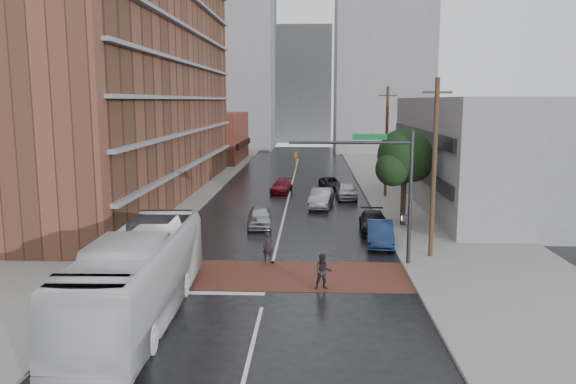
# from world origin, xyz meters

# --- Properties ---
(ground) EXTENTS (160.00, 160.00, 0.00)m
(ground) POSITION_xyz_m (0.00, 0.00, 0.00)
(ground) COLOR black
(ground) RESTS_ON ground
(crosswalk) EXTENTS (14.00, 5.00, 0.02)m
(crosswalk) POSITION_xyz_m (0.00, 0.50, 0.01)
(crosswalk) COLOR brown
(crosswalk) RESTS_ON ground
(sidewalk_west) EXTENTS (9.00, 90.00, 0.15)m
(sidewalk_west) POSITION_xyz_m (-11.50, 25.00, 0.07)
(sidewalk_west) COLOR gray
(sidewalk_west) RESTS_ON ground
(sidewalk_east) EXTENTS (9.00, 90.00, 0.15)m
(sidewalk_east) POSITION_xyz_m (11.50, 25.00, 0.07)
(sidewalk_east) COLOR gray
(sidewalk_east) RESTS_ON ground
(apartment_block) EXTENTS (10.00, 44.00, 28.00)m
(apartment_block) POSITION_xyz_m (-14.00, 24.00, 14.00)
(apartment_block) COLOR brown
(apartment_block) RESTS_ON ground
(storefront_west) EXTENTS (8.00, 16.00, 7.00)m
(storefront_west) POSITION_xyz_m (-12.00, 54.00, 3.50)
(storefront_west) COLOR brown
(storefront_west) RESTS_ON ground
(building_east) EXTENTS (11.00, 26.00, 9.00)m
(building_east) POSITION_xyz_m (16.50, 20.00, 4.50)
(building_east) COLOR gray
(building_east) RESTS_ON ground
(distant_tower_west) EXTENTS (18.00, 16.00, 32.00)m
(distant_tower_west) POSITION_xyz_m (-14.00, 78.00, 16.00)
(distant_tower_west) COLOR gray
(distant_tower_west) RESTS_ON ground
(distant_tower_east) EXTENTS (16.00, 14.00, 36.00)m
(distant_tower_east) POSITION_xyz_m (14.00, 72.00, 18.00)
(distant_tower_east) COLOR gray
(distant_tower_east) RESTS_ON ground
(distant_tower_center) EXTENTS (12.00, 10.00, 24.00)m
(distant_tower_center) POSITION_xyz_m (0.00, 95.00, 12.00)
(distant_tower_center) COLOR gray
(distant_tower_center) RESTS_ON ground
(street_tree) EXTENTS (4.20, 4.10, 6.90)m
(street_tree) POSITION_xyz_m (8.52, 12.03, 4.73)
(street_tree) COLOR #332319
(street_tree) RESTS_ON ground
(signal_mast) EXTENTS (6.50, 0.30, 7.20)m
(signal_mast) POSITION_xyz_m (5.85, 2.50, 4.73)
(signal_mast) COLOR #2D2D33
(signal_mast) RESTS_ON ground
(utility_pole_near) EXTENTS (1.60, 0.26, 10.00)m
(utility_pole_near) POSITION_xyz_m (8.80, 4.00, 5.14)
(utility_pole_near) COLOR #473321
(utility_pole_near) RESTS_ON ground
(utility_pole_far) EXTENTS (1.60, 0.26, 10.00)m
(utility_pole_far) POSITION_xyz_m (8.80, 24.00, 5.14)
(utility_pole_far) COLOR #473321
(utility_pole_far) RESTS_ON ground
(transit_bus) EXTENTS (3.32, 12.82, 3.55)m
(transit_bus) POSITION_xyz_m (-4.87, -5.29, 1.77)
(transit_bus) COLOR silver
(transit_bus) RESTS_ON ground
(pedestrian_a) EXTENTS (0.69, 0.55, 1.66)m
(pedestrian_a) POSITION_xyz_m (-0.27, 3.00, 0.83)
(pedestrian_a) COLOR black
(pedestrian_a) RESTS_ON ground
(pedestrian_b) EXTENTS (0.89, 0.73, 1.70)m
(pedestrian_b) POSITION_xyz_m (2.67, -1.50, 0.85)
(pedestrian_b) COLOR black
(pedestrian_b) RESTS_ON ground
(car_travel_a) EXTENTS (1.98, 4.30, 1.43)m
(car_travel_a) POSITION_xyz_m (-1.53, 11.54, 0.71)
(car_travel_a) COLOR #A2A4A9
(car_travel_a) RESTS_ON ground
(car_travel_b) EXTENTS (2.29, 4.93, 1.57)m
(car_travel_b) POSITION_xyz_m (2.89, 18.92, 0.78)
(car_travel_b) COLOR #A6AAAD
(car_travel_b) RESTS_ON ground
(car_travel_c) EXTENTS (2.23, 4.31, 1.19)m
(car_travel_c) POSITION_xyz_m (-0.80, 26.26, 0.60)
(car_travel_c) COLOR maroon
(car_travel_c) RESTS_ON ground
(suv_travel) EXTENTS (2.48, 4.35, 1.14)m
(suv_travel) POSITION_xyz_m (3.97, 29.05, 0.57)
(suv_travel) COLOR black
(suv_travel) RESTS_ON ground
(car_parked_near) EXTENTS (1.88, 4.55, 1.47)m
(car_parked_near) POSITION_xyz_m (6.30, 6.82, 0.73)
(car_parked_near) COLOR #142548
(car_parked_near) RESTS_ON ground
(car_parked_mid) EXTENTS (2.03, 4.63, 1.32)m
(car_parked_mid) POSITION_xyz_m (6.30, 10.41, 0.66)
(car_parked_mid) COLOR black
(car_parked_mid) RESTS_ON ground
(car_parked_far) EXTENTS (1.91, 4.49, 1.51)m
(car_parked_far) POSITION_xyz_m (5.21, 23.29, 0.76)
(car_parked_far) COLOR #AAADB2
(car_parked_far) RESTS_ON ground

